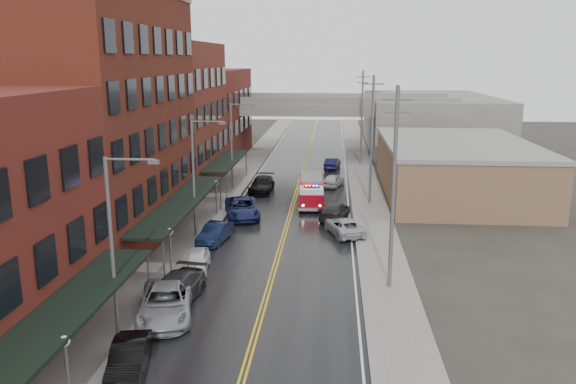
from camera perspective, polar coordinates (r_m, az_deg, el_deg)
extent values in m
cube|color=black|center=(48.77, 0.14, -2.56)|extent=(11.00, 160.00, 0.02)
cube|color=slate|center=(49.84, -8.26, -2.27)|extent=(3.00, 160.00, 0.15)
cube|color=slate|center=(48.74, 8.74, -2.65)|extent=(3.00, 160.00, 0.15)
cube|color=gray|center=(49.51, -6.40, -2.32)|extent=(0.30, 160.00, 0.15)
cube|color=gray|center=(48.65, 6.80, -2.62)|extent=(0.30, 160.00, 0.15)
cube|color=#4D2014|center=(43.46, -18.52, 6.88)|extent=(9.00, 20.00, 18.00)
cube|color=maroon|center=(60.01, -11.90, 7.46)|extent=(9.00, 15.00, 15.00)
cube|color=maroon|center=(77.02, -8.16, 7.74)|extent=(9.00, 20.00, 12.00)
cube|color=brown|center=(59.07, 16.62, 2.18)|extent=(14.00, 22.00, 5.00)
cube|color=slate|center=(88.41, 14.07, 6.89)|extent=(18.00, 30.00, 8.00)
cube|color=black|center=(25.78, -22.05, -11.48)|extent=(2.60, 16.00, 0.18)
cylinder|color=slate|center=(32.36, -13.96, -8.63)|extent=(0.10, 0.10, 3.00)
cube|color=black|center=(42.59, -10.73, -1.00)|extent=(2.60, 18.00, 0.18)
cylinder|color=slate|center=(34.83, -12.51, -6.94)|extent=(0.10, 0.10, 3.00)
cylinder|color=slate|center=(50.80, -6.87, -0.27)|extent=(0.10, 0.10, 3.00)
cube|color=black|center=(59.26, -6.30, 3.19)|extent=(2.60, 13.00, 0.18)
cylinder|color=slate|center=(53.47, -6.28, 0.44)|extent=(0.10, 0.10, 3.00)
cylinder|color=slate|center=(65.24, -4.26, 2.84)|extent=(0.10, 0.10, 3.00)
cylinder|color=#59595B|center=(24.46, -21.46, -17.05)|extent=(0.14, 0.14, 2.80)
sphere|color=silver|center=(23.76, -21.78, -13.91)|extent=(0.44, 0.44, 0.44)
cylinder|color=#59595B|center=(36.32, -11.84, -6.22)|extent=(0.14, 0.14, 2.80)
sphere|color=silver|center=(35.85, -11.95, -3.96)|extent=(0.44, 0.44, 0.44)
cylinder|color=#59595B|center=(49.31, -7.29, -0.82)|extent=(0.14, 0.14, 2.80)
sphere|color=silver|center=(48.97, -7.34, 0.88)|extent=(0.44, 0.44, 0.44)
cylinder|color=#59595B|center=(28.33, -17.46, -5.59)|extent=(0.18, 0.18, 9.00)
cylinder|color=#59595B|center=(26.83, -15.74, 3.20)|extent=(2.40, 0.12, 0.12)
cube|color=#59595B|center=(26.48, -13.49, 2.98)|extent=(0.50, 0.22, 0.18)
cylinder|color=#59595B|center=(43.02, -9.57, 1.24)|extent=(0.18, 0.18, 9.00)
cylinder|color=#59595B|center=(42.04, -8.20, 7.09)|extent=(2.40, 0.12, 0.12)
cube|color=#59595B|center=(41.82, -6.72, 6.97)|extent=(0.50, 0.22, 0.18)
cylinder|color=#59595B|center=(58.40, -5.75, 4.55)|extent=(0.18, 0.18, 9.00)
cylinder|color=#59595B|center=(57.68, -4.67, 8.86)|extent=(2.40, 0.12, 0.12)
cube|color=#59595B|center=(57.52, -3.57, 8.77)|extent=(0.50, 0.22, 0.18)
cylinder|color=#59595B|center=(32.78, 10.66, 0.08)|extent=(0.24, 0.24, 12.00)
cube|color=#59595B|center=(32.01, 11.07, 9.18)|extent=(1.80, 0.12, 0.12)
cube|color=#59595B|center=(32.06, 11.01, 7.93)|extent=(1.40, 0.12, 0.12)
cylinder|color=#59595B|center=(52.39, 8.49, 5.11)|extent=(0.24, 0.24, 12.00)
cube|color=#59595B|center=(51.91, 8.69, 10.80)|extent=(1.80, 0.12, 0.12)
cube|color=#59595B|center=(51.94, 8.67, 10.03)|extent=(1.40, 0.12, 0.12)
cylinder|color=#59595B|center=(72.21, 7.50, 7.39)|extent=(0.24, 0.24, 12.00)
cube|color=#59595B|center=(71.86, 7.63, 11.52)|extent=(1.80, 0.12, 0.12)
cube|color=#59595B|center=(71.89, 7.61, 10.96)|extent=(1.40, 0.12, 0.12)
cube|color=slate|center=(79.11, 2.01, 8.56)|extent=(40.00, 10.00, 1.50)
cube|color=slate|center=(80.78, -5.87, 5.92)|extent=(1.60, 8.00, 6.00)
cube|color=slate|center=(79.76, 9.95, 5.69)|extent=(1.60, 8.00, 6.00)
cube|color=maroon|center=(53.68, 2.37, 0.41)|extent=(2.44, 4.95, 1.85)
cube|color=maroon|center=(50.40, 2.40, -0.76)|extent=(2.31, 2.40, 1.32)
cube|color=silver|center=(50.19, 2.41, 0.22)|extent=(2.19, 2.21, 0.44)
cube|color=black|center=(50.51, 2.40, -0.42)|extent=(2.29, 1.52, 0.70)
cube|color=slate|center=(53.45, 2.38, 1.52)|extent=(2.20, 4.58, 0.26)
cube|color=black|center=(50.13, 2.41, 0.54)|extent=(1.42, 0.32, 0.12)
sphere|color=#FF0C0C|center=(50.11, 1.86, 0.62)|extent=(0.18, 0.18, 0.18)
sphere|color=#1933FF|center=(50.12, 2.97, 0.61)|extent=(0.18, 0.18, 0.18)
cylinder|color=black|center=(50.48, 1.29, -1.50)|extent=(0.89, 0.35, 0.88)
cylinder|color=black|center=(50.50, 3.49, -1.52)|extent=(0.89, 0.35, 0.88)
cylinder|color=black|center=(53.47, 1.33, -0.65)|extent=(0.89, 0.35, 0.88)
cylinder|color=black|center=(53.49, 3.40, -0.67)|extent=(0.89, 0.35, 0.88)
cylinder|color=black|center=(55.61, 1.35, -0.10)|extent=(0.89, 0.35, 0.88)
cylinder|color=black|center=(55.62, 3.35, -0.12)|extent=(0.89, 0.35, 0.88)
imported|color=black|center=(26.41, -15.85, -15.94)|extent=(2.24, 4.44, 1.40)
imported|color=gray|center=(31.00, -12.31, -10.91)|extent=(3.89, 6.35, 1.64)
imported|color=#28282A|center=(32.44, -11.46, -9.79)|extent=(2.98, 5.71, 1.58)
imported|color=silver|center=(37.08, -9.27, -6.91)|extent=(2.02, 4.04, 1.32)
imported|color=black|center=(42.44, -7.40, -4.13)|extent=(2.24, 4.54, 1.43)
imported|color=#141D4D|center=(48.71, -4.69, -1.63)|extent=(4.07, 6.43, 1.65)
imported|color=black|center=(57.82, -2.69, 0.77)|extent=(2.34, 5.48, 1.57)
imported|color=#AAAEB2|center=(44.07, 5.76, -3.48)|extent=(3.59, 5.27, 1.34)
imported|color=black|center=(48.24, 4.78, -1.91)|extent=(3.00, 5.27, 1.44)
imported|color=#B8B8B8|center=(60.39, 4.62, 1.18)|extent=(2.69, 4.31, 1.37)
imported|color=#0E0E33|center=(70.10, 4.53, 2.91)|extent=(2.13, 4.45, 1.41)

